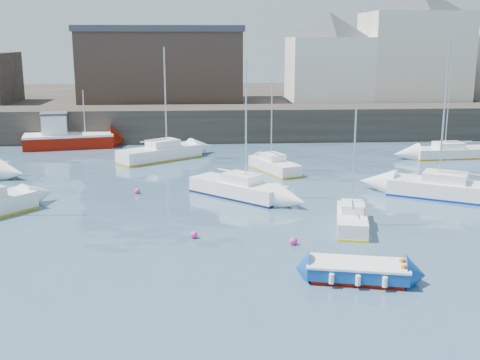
{
  "coord_description": "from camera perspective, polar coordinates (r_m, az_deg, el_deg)",
  "views": [
    {
      "loc": [
        -2.12,
        -20.4,
        9.15
      ],
      "look_at": [
        0.0,
        12.0,
        1.5
      ],
      "focal_mm": 45.0,
      "sensor_mm": 36.0,
      "label": 1
    }
  ],
  "objects": [
    {
      "name": "quay_wall",
      "position": [
        55.96,
        -1.55,
        5.4
      ],
      "size": [
        90.0,
        5.0,
        3.0
      ],
      "primitive_type": "cube",
      "color": "#28231E",
      "rests_on": "ground"
    },
    {
      "name": "sailboat_f",
      "position": [
        42.42,
        3.27,
        1.41
      ],
      "size": [
        3.39,
        5.2,
        6.46
      ],
      "color": "white",
      "rests_on": "ground"
    },
    {
      "name": "bldg_east_a",
      "position": [
        66.2,
        16.16,
        12.45
      ],
      "size": [
        13.36,
        13.36,
        11.8
      ],
      "color": "beige",
      "rests_on": "land_strip"
    },
    {
      "name": "sailboat_h",
      "position": [
        46.9,
        -7.58,
        2.58
      ],
      "size": [
        6.6,
        5.65,
        8.54
      ],
      "color": "white",
      "rests_on": "ground"
    },
    {
      "name": "blue_dinghy",
      "position": [
        23.93,
        11.07,
        -8.42
      ],
      "size": [
        4.15,
        2.49,
        0.74
      ],
      "color": "#7D0B01",
      "rests_on": "ground"
    },
    {
      "name": "buoy_mid",
      "position": [
        27.65,
        5.09,
        -6.12
      ],
      "size": [
        0.37,
        0.37,
        0.37
      ],
      "primitive_type": "sphere",
      "color": "#EB2B89",
      "rests_on": "ground"
    },
    {
      "name": "sailboat_d",
      "position": [
        37.38,
        19.27,
        -0.81
      ],
      "size": [
        7.23,
        5.49,
        8.99
      ],
      "color": "white",
      "rests_on": "ground"
    },
    {
      "name": "sailboat_c",
      "position": [
        30.31,
        10.55,
        -3.66
      ],
      "size": [
        2.33,
        4.64,
        5.85
      ],
      "color": "white",
      "rests_on": "ground"
    },
    {
      "name": "land_strip",
      "position": [
        73.84,
        -2.1,
        7.22
      ],
      "size": [
        90.0,
        32.0,
        2.8
      ],
      "primitive_type": "cube",
      "color": "#28231E",
      "rests_on": "ground"
    },
    {
      "name": "sailboat_g",
      "position": [
        50.21,
        19.4,
        2.52
      ],
      "size": [
        6.37,
        2.51,
        7.88
      ],
      "color": "white",
      "rests_on": "ground"
    },
    {
      "name": "buoy_far",
      "position": [
        36.95,
        -9.71,
        -1.27
      ],
      "size": [
        0.34,
        0.34,
        0.34
      ],
      "primitive_type": "sphere",
      "color": "#EB2B89",
      "rests_on": "ground"
    },
    {
      "name": "fishing_boat",
      "position": [
        53.76,
        -16.2,
        3.96
      ],
      "size": [
        7.79,
        4.09,
        4.91
      ],
      "color": "#7D0B01",
      "rests_on": "ground"
    },
    {
      "name": "buoy_near",
      "position": [
        28.5,
        -4.36,
        -5.51
      ],
      "size": [
        0.35,
        0.35,
        0.35
      ],
      "primitive_type": "sphere",
      "color": "#EB2B89",
      "rests_on": "ground"
    },
    {
      "name": "sailboat_b",
      "position": [
        35.6,
        -0.16,
        -0.77
      ],
      "size": [
        5.84,
        5.67,
        7.94
      ],
      "color": "white",
      "rests_on": "ground"
    },
    {
      "name": "bldg_east_d",
      "position": [
        63.3,
        8.39,
        11.5
      ],
      "size": [
        11.14,
        11.14,
        8.95
      ],
      "color": "white",
      "rests_on": "land_strip"
    },
    {
      "name": "warehouse",
      "position": [
        63.57,
        -7.37,
        10.87
      ],
      "size": [
        16.4,
        10.4,
        7.6
      ],
      "color": "#3D2D26",
      "rests_on": "land_strip"
    },
    {
      "name": "water",
      "position": [
        22.46,
        2.04,
        -10.79
      ],
      "size": [
        220.0,
        220.0,
        0.0
      ],
      "primitive_type": "plane",
      "color": "#2D4760",
      "rests_on": "ground"
    }
  ]
}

